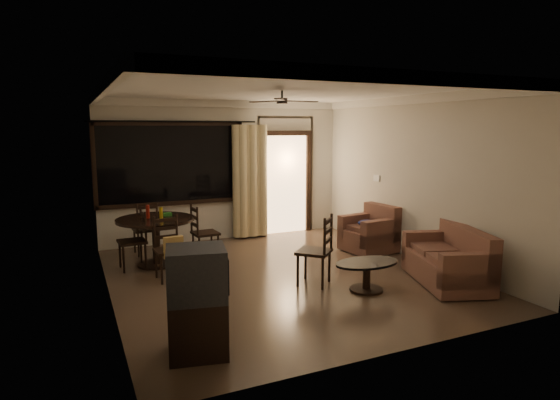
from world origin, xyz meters
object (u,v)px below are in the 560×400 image
dining_table (156,228)px  sofa (450,262)px  coffee_table (367,271)px  dining_chair_east (205,243)px  dining_chair_south (170,260)px  dining_chair_west (133,252)px  tv_cabinet (197,301)px  armchair (371,233)px  dining_chair_north (146,239)px  side_chair (315,264)px

dining_table → sofa: bearing=-35.7°
dining_table → coffee_table: size_ratio=1.33×
dining_chair_east → coffee_table: bearing=-150.8°
dining_table → dining_chair_south: bearing=-86.5°
dining_chair_east → coffee_table: dining_chair_east is taller
dining_chair_west → tv_cabinet: bearing=0.2°
dining_chair_east → armchair: 3.03m
dining_chair_north → armchair: dining_chair_north is taller
dining_chair_south → sofa: size_ratio=0.56×
armchair → coffee_table: size_ratio=0.96×
coffee_table → side_chair: (-0.53, 0.54, 0.03)m
tv_cabinet → side_chair: bearing=45.2°
dining_chair_south → coffee_table: size_ratio=1.00×
coffee_table → dining_chair_south: bearing=146.1°
dining_chair_south → tv_cabinet: size_ratio=0.86×
dining_table → dining_chair_east: (0.83, 0.05, -0.34)m
dining_chair_south → dining_chair_north: bearing=90.0°
dining_chair_south → sofa: dining_chair_south is taller
dining_chair_west → tv_cabinet: tv_cabinet is taller
dining_chair_west → dining_chair_south: bearing=24.6°
dining_table → dining_chair_east: size_ratio=1.34×
dining_chair_east → sofa: bearing=-136.8°
coffee_table → side_chair: bearing=134.8°
armchair → dining_chair_east: bearing=158.8°
dining_table → tv_cabinet: 3.33m
sofa → side_chair: (-1.84, 0.77, -0.02)m
dining_chair_west → dining_chair_north: size_ratio=1.00×
dining_chair_east → dining_table: bearing=89.9°
sofa → coffee_table: size_ratio=1.77×
dining_chair_south → coffee_table: bearing=-37.5°
dining_table → side_chair: bearing=-45.1°
side_chair → armchair: bearing=168.6°
dining_chair_north → dining_chair_west: bearing=65.0°
dining_chair_west → dining_chair_north: (0.33, 0.84, 0.00)m
dining_table → coffee_table: bearing=-45.1°
dining_chair_east → dining_chair_north: size_ratio=1.00×
side_chair → dining_chair_north: bearing=-98.8°
sofa → coffee_table: bearing=-171.0°
tv_cabinet → side_chair: tv_cabinet is taller
dining_chair_south → side_chair: size_ratio=0.92×
dining_chair_east → side_chair: side_chair is taller
dining_chair_north → dining_table: bearing=90.1°
dining_table → sofa: (3.76, -2.70, -0.30)m
sofa → armchair: (-0.00, 1.97, 0.02)m
dining_chair_west → coffee_table: bearing=46.0°
side_chair → sofa: bearing=112.5°
dining_chair_west → side_chair: (2.31, -1.88, 0.02)m
dining_chair_east → dining_chair_south: 1.20m
coffee_table → side_chair: 0.76m
armchair → dining_chair_south: bearing=175.8°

